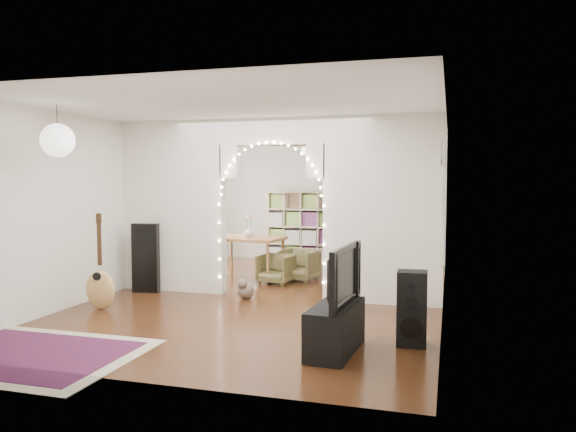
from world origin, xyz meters
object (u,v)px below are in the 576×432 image
(floor_speaker, at_px, (412,309))
(media_console, at_px, (335,329))
(acoustic_guitar, at_px, (100,274))
(bookcase, at_px, (303,226))
(dining_table, at_px, (249,241))
(dining_chair_right, at_px, (299,265))
(dining_chair_left, at_px, (276,269))

(floor_speaker, bearing_deg, media_console, -149.94)
(media_console, bearing_deg, acoustic_guitar, 168.77)
(bookcase, bearing_deg, media_console, -85.77)
(dining_table, bearing_deg, floor_speaker, -40.20)
(acoustic_guitar, bearing_deg, bookcase, 64.28)
(floor_speaker, relative_size, dining_chair_right, 1.34)
(acoustic_guitar, height_order, dining_table, acoustic_guitar)
(dining_chair_left, xyz_separation_m, dining_chair_right, (0.31, 0.38, 0.03))
(acoustic_guitar, distance_m, dining_chair_left, 3.03)
(acoustic_guitar, relative_size, media_console, 1.12)
(media_console, height_order, dining_table, dining_table)
(media_console, xyz_separation_m, bookcase, (-1.90, 5.92, 0.51))
(floor_speaker, distance_m, dining_chair_left, 3.85)
(dining_chair_right, bearing_deg, dining_table, -162.97)
(dining_chair_left, height_order, dining_chair_right, dining_chair_right)
(dining_chair_left, distance_m, dining_chair_right, 0.50)
(media_console, height_order, dining_chair_left, same)
(floor_speaker, relative_size, dining_table, 0.63)
(acoustic_guitar, xyz_separation_m, floor_speaker, (4.22, -0.50, -0.09))
(dining_chair_right, bearing_deg, media_console, -59.08)
(media_console, height_order, dining_chair_right, dining_chair_right)
(bookcase, xyz_separation_m, dining_table, (-0.41, -2.22, -0.08))
(media_console, height_order, bookcase, bookcase)
(floor_speaker, xyz_separation_m, dining_chair_right, (-2.15, 3.34, -0.13))
(floor_speaker, xyz_separation_m, dining_table, (-3.06, 3.24, 0.28))
(dining_table, xyz_separation_m, dining_chair_right, (0.91, 0.10, -0.41))
(bookcase, xyz_separation_m, dining_chair_right, (0.50, -2.12, -0.49))
(bookcase, relative_size, dining_table, 1.19)
(floor_speaker, height_order, bookcase, bookcase)
(media_console, bearing_deg, dining_chair_right, 114.57)
(media_console, relative_size, dining_chair_right, 1.65)
(dining_table, height_order, dining_chair_left, dining_table)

